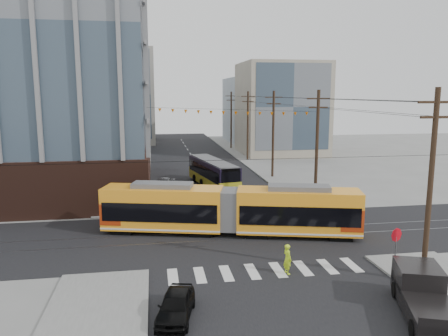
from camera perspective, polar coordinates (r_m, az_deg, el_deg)
The scene contains 18 objects.
ground at distance 30.10m, azimuth 3.94°, elevation -11.05°, with size 160.00×160.00×0.00m, color slate.
office_building at distance 52.83m, azimuth -26.99°, elevation 12.63°, with size 30.00×25.00×28.60m, color #381E16.
bg_bldg_nw_near at distance 80.09m, azimuth -16.97°, elevation 8.10°, with size 18.00×16.00×18.00m, color #8C99A5.
bg_bldg_ne_near at distance 78.72m, azimuth 7.42°, elevation 7.69°, with size 14.00×14.00×16.00m, color gray.
bg_bldg_nw_far at distance 99.66m, azimuth -13.76°, elevation 9.05°, with size 16.00×18.00×20.00m, color gray.
bg_bldg_ne_far at distance 98.55m, azimuth 5.18°, elevation 7.54°, with size 16.00×16.00×14.00m, color #8C99A5.
utility_pole_near at distance 26.64m, azimuth 25.33°, elevation -2.40°, with size 0.30×0.30×11.00m, color black.
utility_pole_far at distance 84.88m, azimuth 0.94°, elevation 6.22°, with size 0.30×0.30×11.00m, color black.
streetcar at distance 33.40m, azimuth 0.74°, elevation -5.52°, with size 19.51×2.74×3.76m, color #FF9D1E, non-canonical shape.
city_bus at distance 50.16m, azimuth -1.45°, elevation -0.69°, with size 2.46×11.37×3.22m, color black, non-canonical shape.
pickup_truck at distance 23.80m, azimuth 24.89°, elevation -15.17°, with size 2.11×5.90×2.00m, color black, non-canonical shape.
black_sedan at distance 21.97m, azimuth -6.31°, elevation -17.41°, with size 1.56×3.88×1.32m, color black.
parked_car_silver at distance 43.04m, azimuth -7.35°, elevation -3.59°, with size 1.73×4.97×1.64m, color #ADADAD.
parked_car_white at distance 47.43m, azimuth -8.32°, elevation -2.49°, with size 2.01×4.94×1.43m, color silver.
parked_car_grey at distance 50.31m, azimuth -7.65°, elevation -1.89°, with size 2.06×4.46×1.24m, color #535459.
pedestrian at distance 26.83m, azimuth 8.28°, elevation -11.68°, with size 0.67×0.44×1.83m, color #C7F11F.
stop_sign at distance 27.90m, azimuth 21.46°, elevation -10.41°, with size 0.84×0.84×2.76m, color red, non-canonical shape.
jersey_barrier at distance 44.77m, azimuth 10.35°, elevation -3.66°, with size 0.96×4.26×0.85m, color slate.
Camera 1 is at (-6.53, -27.38, 10.65)m, focal length 35.00 mm.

